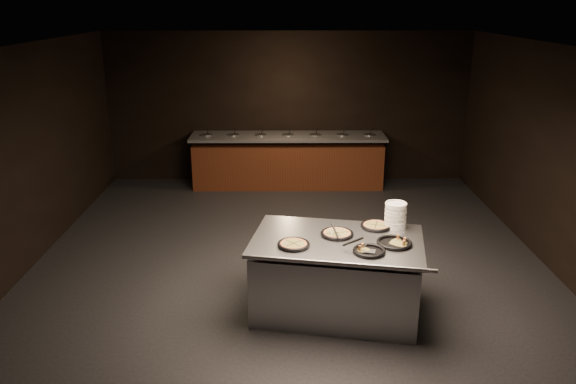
# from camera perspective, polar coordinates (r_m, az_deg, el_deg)

# --- Properties ---
(room) EXTENTS (7.02, 8.02, 2.92)m
(room) POSITION_cam_1_polar(r_m,az_deg,el_deg) (7.15, 0.17, 2.84)
(room) COLOR black
(room) RESTS_ON ground
(salad_bar) EXTENTS (3.70, 0.83, 1.18)m
(salad_bar) POSITION_cam_1_polar(r_m,az_deg,el_deg) (10.85, -0.00, 2.88)
(salad_bar) COLOR #5E2616
(salad_bar) RESTS_ON ground
(serving_counter) EXTENTS (2.07, 1.54, 0.91)m
(serving_counter) POSITION_cam_1_polar(r_m,az_deg,el_deg) (6.50, 4.91, -8.61)
(serving_counter) COLOR #A8ABAF
(serving_counter) RESTS_ON ground
(plate_stack) EXTENTS (0.25, 0.25, 0.30)m
(plate_stack) POSITION_cam_1_polar(r_m,az_deg,el_deg) (6.66, 10.87, -2.34)
(plate_stack) COLOR white
(plate_stack) RESTS_ON serving_counter
(pan_veggie_whole) EXTENTS (0.36, 0.36, 0.04)m
(pan_veggie_whole) POSITION_cam_1_polar(r_m,az_deg,el_deg) (6.10, 0.57, -5.33)
(pan_veggie_whole) COLOR black
(pan_veggie_whole) RESTS_ON serving_counter
(pan_cheese_whole) EXTENTS (0.37, 0.37, 0.04)m
(pan_cheese_whole) POSITION_cam_1_polar(r_m,az_deg,el_deg) (6.39, 5.01, -4.22)
(pan_cheese_whole) COLOR black
(pan_cheese_whole) RESTS_ON serving_counter
(pan_cheese_slices_a) EXTENTS (0.36, 0.36, 0.04)m
(pan_cheese_slices_a) POSITION_cam_1_polar(r_m,az_deg,el_deg) (6.67, 8.92, -3.39)
(pan_cheese_slices_a) COLOR black
(pan_cheese_slices_a) RESTS_ON serving_counter
(pan_cheese_slices_b) EXTENTS (0.35, 0.35, 0.04)m
(pan_cheese_slices_b) POSITION_cam_1_polar(r_m,az_deg,el_deg) (6.01, 8.24, -5.93)
(pan_cheese_slices_b) COLOR black
(pan_cheese_slices_b) RESTS_ON serving_counter
(pan_veggie_slices) EXTENTS (0.39, 0.39, 0.04)m
(pan_veggie_slices) POSITION_cam_1_polar(r_m,az_deg,el_deg) (6.25, 10.75, -5.08)
(pan_veggie_slices) COLOR black
(pan_veggie_slices) RESTS_ON serving_counter
(server_left) EXTENTS (0.18, 0.30, 0.16)m
(server_left) POSITION_cam_1_polar(r_m,az_deg,el_deg) (6.31, 4.56, -4.00)
(server_left) COLOR #A8ABAF
(server_left) RESTS_ON serving_counter
(server_right) EXTENTS (0.35, 0.15, 0.17)m
(server_right) POSITION_cam_1_polar(r_m,az_deg,el_deg) (5.98, 7.08, -5.30)
(server_right) COLOR #A8ABAF
(server_right) RESTS_ON serving_counter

